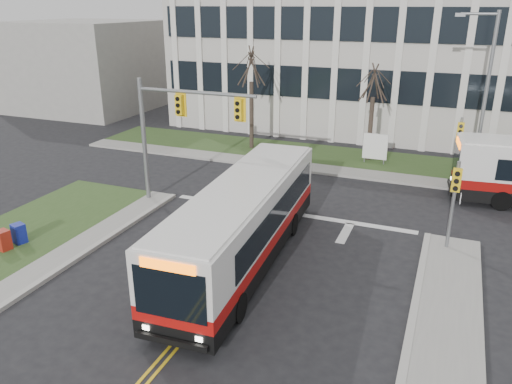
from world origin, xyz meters
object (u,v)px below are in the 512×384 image
object	(u,v)px
streetlight	(483,90)
directory_sign	(375,147)
newspaper_box_red	(4,241)
bus_main	(244,225)
newspaper_box_blue	(19,235)

from	to	relation	value
streetlight	directory_sign	distance (m)	6.96
directory_sign	newspaper_box_red	world-z (taller)	directory_sign
directory_sign	newspaper_box_red	size ratio (longest dim) A/B	2.11
bus_main	newspaper_box_blue	xyz separation A→B (m)	(-9.25, -2.20, -1.10)
directory_sign	newspaper_box_blue	size ratio (longest dim) A/B	2.11
streetlight	directory_sign	bearing A→B (deg)	166.77
streetlight	bus_main	world-z (taller)	streetlight
streetlight	newspaper_box_blue	size ratio (longest dim) A/B	9.68
streetlight	bus_main	distance (m)	15.96
bus_main	newspaper_box_red	size ratio (longest dim) A/B	12.46
bus_main	newspaper_box_red	world-z (taller)	bus_main
newspaper_box_blue	newspaper_box_red	xyz separation A→B (m)	(-0.10, -0.71, 0.00)
streetlight	newspaper_box_red	world-z (taller)	streetlight
bus_main	newspaper_box_blue	size ratio (longest dim) A/B	12.46
streetlight	newspaper_box_blue	bearing A→B (deg)	-138.51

